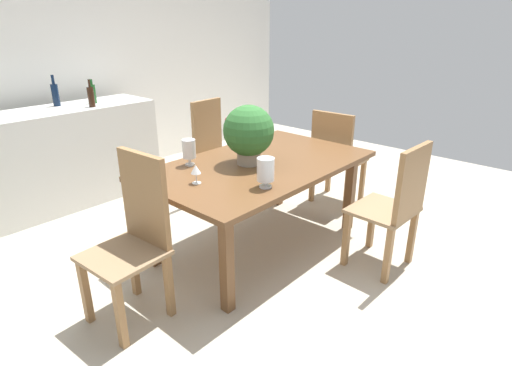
# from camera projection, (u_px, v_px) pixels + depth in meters

# --- Properties ---
(ground_plane) EXTENTS (7.04, 7.04, 0.00)m
(ground_plane) POSITION_uv_depth(u_px,v_px,m) (255.00, 243.00, 3.53)
(ground_plane) COLOR #BCB29E
(back_wall) EXTENTS (6.40, 0.10, 2.60)m
(back_wall) POSITION_uv_depth(u_px,v_px,m) (86.00, 66.00, 4.66)
(back_wall) COLOR white
(back_wall) RESTS_ON ground
(dining_table) EXTENTS (1.81, 1.09, 0.74)m
(dining_table) POSITION_uv_depth(u_px,v_px,m) (259.00, 172.00, 3.26)
(dining_table) COLOR brown
(dining_table) RESTS_ON ground
(chair_head_end) EXTENTS (0.46, 0.46, 1.06)m
(chair_head_end) POSITION_uv_depth(u_px,v_px,m) (135.00, 232.00, 2.51)
(chair_head_end) COLOR olive
(chair_head_end) RESTS_ON ground
(chair_foot_end) EXTENTS (0.44, 0.49, 0.97)m
(chair_foot_end) POSITION_uv_depth(u_px,v_px,m) (335.00, 154.00, 4.09)
(chair_foot_end) COLOR olive
(chair_foot_end) RESTS_ON ground
(chair_near_right) EXTENTS (0.48, 0.44, 0.99)m
(chair_near_right) POSITION_uv_depth(u_px,v_px,m) (396.00, 202.00, 2.97)
(chair_near_right) COLOR olive
(chair_near_right) RESTS_ON ground
(chair_far_right) EXTENTS (0.42, 0.41, 1.05)m
(chair_far_right) POSITION_uv_depth(u_px,v_px,m) (214.00, 148.00, 4.18)
(chair_far_right) COLOR olive
(chair_far_right) RESTS_ON ground
(flower_centerpiece) EXTENTS (0.39, 0.39, 0.46)m
(flower_centerpiece) POSITION_uv_depth(u_px,v_px,m) (249.00, 132.00, 3.12)
(flower_centerpiece) COLOR gray
(flower_centerpiece) RESTS_ON dining_table
(crystal_vase_left) EXTENTS (0.10, 0.10, 0.21)m
(crystal_vase_left) POSITION_uv_depth(u_px,v_px,m) (189.00, 150.00, 3.13)
(crystal_vase_left) COLOR silver
(crystal_vase_left) RESTS_ON dining_table
(crystal_vase_center_near) EXTENTS (0.12, 0.12, 0.21)m
(crystal_vase_center_near) POSITION_uv_depth(u_px,v_px,m) (266.00, 170.00, 2.71)
(crystal_vase_center_near) COLOR silver
(crystal_vase_center_near) RESTS_ON dining_table
(wine_glass) EXTENTS (0.07, 0.07, 0.13)m
(wine_glass) POSITION_uv_depth(u_px,v_px,m) (196.00, 170.00, 2.79)
(wine_glass) COLOR silver
(wine_glass) RESTS_ON dining_table
(kitchen_counter) EXTENTS (1.76, 0.62, 0.98)m
(kitchen_counter) POSITION_uv_depth(u_px,v_px,m) (69.00, 156.00, 4.20)
(kitchen_counter) COLOR silver
(kitchen_counter) RESTS_ON ground
(wine_bottle_amber) EXTENTS (0.06, 0.06, 0.27)m
(wine_bottle_amber) POSITION_uv_depth(u_px,v_px,m) (91.00, 97.00, 4.04)
(wine_bottle_amber) COLOR black
(wine_bottle_amber) RESTS_ON kitchen_counter
(wine_bottle_clear) EXTENTS (0.07, 0.07, 0.31)m
(wine_bottle_clear) POSITION_uv_depth(u_px,v_px,m) (55.00, 94.00, 4.08)
(wine_bottle_clear) COLOR #0F1E38
(wine_bottle_clear) RESTS_ON kitchen_counter
(wine_bottle_tall) EXTENTS (0.06, 0.06, 0.24)m
(wine_bottle_tall) POSITION_uv_depth(u_px,v_px,m) (93.00, 93.00, 4.22)
(wine_bottle_tall) COLOR #194C1E
(wine_bottle_tall) RESTS_ON kitchen_counter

